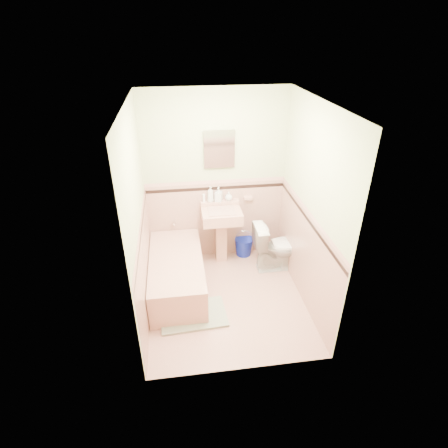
{
  "coord_description": "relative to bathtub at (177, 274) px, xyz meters",
  "views": [
    {
      "loc": [
        -0.54,
        -3.57,
        3.18
      ],
      "look_at": [
        0.0,
        0.25,
        1.0
      ],
      "focal_mm": 28.65,
      "sensor_mm": 36.0,
      "label": 1
    }
  ],
  "objects": [
    {
      "name": "bathtub",
      "position": [
        0.0,
        0.0,
        0.0
      ],
      "size": [
        0.7,
        1.5,
        0.45
      ],
      "primitive_type": "cube",
      "color": "tan",
      "rests_on": "floor"
    },
    {
      "name": "floor",
      "position": [
        0.63,
        -0.33,
        -0.23
      ],
      "size": [
        2.2,
        2.2,
        0.0
      ],
      "primitive_type": "plane",
      "color": "tan",
      "rests_on": "ground"
    },
    {
      "name": "wainscot_left",
      "position": [
        -0.36,
        -0.33,
        0.38
      ],
      "size": [
        0.0,
        2.2,
        2.2
      ],
      "primitive_type": "plane",
      "rotation": [
        1.57,
        0.0,
        1.57
      ],
      "color": "#CF9C8B",
      "rests_on": "ground"
    },
    {
      "name": "cap_back",
      "position": [
        0.63,
        0.75,
        0.99
      ],
      "size": [
        2.0,
        0.0,
        2.0
      ],
      "primitive_type": "plane",
      "rotation": [
        1.57,
        0.0,
        0.0
      ],
      "color": "tan",
      "rests_on": "ground"
    },
    {
      "name": "wall_front",
      "position": [
        0.63,
        -1.43,
        1.02
      ],
      "size": [
        2.5,
        0.0,
        2.5
      ],
      "primitive_type": "plane",
      "rotation": [
        -1.57,
        0.0,
        0.0
      ],
      "color": "#F1E8C4",
      "rests_on": "ground"
    },
    {
      "name": "accent_right",
      "position": [
        1.61,
        -0.33,
        0.89
      ],
      "size": [
        0.0,
        2.2,
        2.2
      ],
      "primitive_type": "plane",
      "rotation": [
        1.57,
        0.0,
        -1.57
      ],
      "color": "black",
      "rests_on": "ground"
    },
    {
      "name": "wall_right",
      "position": [
        1.63,
        -0.33,
        1.02
      ],
      "size": [
        0.0,
        2.5,
        2.5
      ],
      "primitive_type": "plane",
      "rotation": [
        1.57,
        0.0,
        -1.57
      ],
      "color": "#F1E8C4",
      "rests_on": "ground"
    },
    {
      "name": "medicine_cabinet",
      "position": [
        0.68,
        0.74,
        1.47
      ],
      "size": [
        0.35,
        0.04,
        0.44
      ],
      "primitive_type": "cube",
      "color": "white",
      "rests_on": "wall_back"
    },
    {
      "name": "tub_faucet",
      "position": [
        0.0,
        0.72,
        0.41
      ],
      "size": [
        0.04,
        0.12,
        0.04
      ],
      "primitive_type": "cylinder",
      "rotation": [
        1.57,
        0.0,
        0.0
      ],
      "color": "silver",
      "rests_on": "wall_back"
    },
    {
      "name": "toilet",
      "position": [
        1.47,
        0.27,
        0.14
      ],
      "size": [
        0.72,
        0.42,
        0.73
      ],
      "primitive_type": "imported",
      "rotation": [
        0.0,
        0.0,
        1.59
      ],
      "color": "white",
      "rests_on": "floor"
    },
    {
      "name": "shoe",
      "position": [
        0.24,
        -0.61,
        -0.16
      ],
      "size": [
        0.16,
        0.11,
        0.06
      ],
      "primitive_type": "cube",
      "rotation": [
        0.0,
        0.0,
        0.36
      ],
      "color": "#BF1E59",
      "rests_on": "bath_mat"
    },
    {
      "name": "sink",
      "position": [
        0.68,
        0.53,
        0.21
      ],
      "size": [
        0.56,
        0.48,
        0.88
      ],
      "primitive_type": null,
      "color": "tan",
      "rests_on": "floor"
    },
    {
      "name": "bath_mat",
      "position": [
        0.18,
        -0.58,
        -0.21
      ],
      "size": [
        0.83,
        0.58,
        0.03
      ],
      "primitive_type": "cube",
      "rotation": [
        0.0,
        0.0,
        0.06
      ],
      "color": "gray",
      "rests_on": "floor"
    },
    {
      "name": "cap_right",
      "position": [
        1.61,
        -0.33,
        1.0
      ],
      "size": [
        0.0,
        2.2,
        2.2
      ],
      "primitive_type": "plane",
      "rotation": [
        1.57,
        0.0,
        -1.57
      ],
      "color": "tan",
      "rests_on": "ground"
    },
    {
      "name": "bucket",
      "position": [
        1.05,
        0.68,
        -0.08
      ],
      "size": [
        0.36,
        0.36,
        0.28
      ],
      "primitive_type": null,
      "rotation": [
        0.0,
        0.0,
        -0.32
      ],
      "color": "#0D1C98",
      "rests_on": "floor"
    },
    {
      "name": "wainscot_back",
      "position": [
        0.63,
        0.76,
        0.38
      ],
      "size": [
        2.0,
        0.0,
        2.0
      ],
      "primitive_type": "plane",
      "rotation": [
        1.57,
        0.0,
        0.0
      ],
      "color": "#CF9C8B",
      "rests_on": "ground"
    },
    {
      "name": "accent_back",
      "position": [
        0.63,
        0.75,
        0.9
      ],
      "size": [
        2.0,
        0.0,
        2.0
      ],
      "primitive_type": "plane",
      "rotation": [
        1.57,
        0.0,
        0.0
      ],
      "color": "black",
      "rests_on": "ground"
    },
    {
      "name": "ceiling",
      "position": [
        0.63,
        -0.33,
        2.27
      ],
      "size": [
        2.2,
        2.2,
        0.0
      ],
      "primitive_type": "plane",
      "rotation": [
        3.14,
        0.0,
        0.0
      ],
      "color": "white",
      "rests_on": "ground"
    },
    {
      "name": "soap_bottle_mid",
      "position": [
        0.66,
        0.71,
        0.82
      ],
      "size": [
        0.12,
        0.13,
        0.21
      ],
      "primitive_type": "imported",
      "rotation": [
        0.0,
        0.0,
        -0.35
      ],
      "color": "#B2B2B2",
      "rests_on": "sink"
    },
    {
      "name": "cap_left",
      "position": [
        -0.35,
        -0.33,
        1.0
      ],
      "size": [
        0.0,
        2.2,
        2.2
      ],
      "primitive_type": "plane",
      "rotation": [
        1.57,
        0.0,
        1.57
      ],
      "color": "tan",
      "rests_on": "ground"
    },
    {
      "name": "wainscot_front",
      "position": [
        0.63,
        -1.42,
        0.38
      ],
      "size": [
        2.0,
        0.0,
        2.0
      ],
      "primitive_type": "plane",
      "rotation": [
        -1.57,
        0.0,
        0.0
      ],
      "color": "#CF9C8B",
      "rests_on": "ground"
    },
    {
      "name": "accent_front",
      "position": [
        0.63,
        -1.41,
        0.9
      ],
      "size": [
        2.0,
        0.0,
        2.0
      ],
      "primitive_type": "plane",
      "rotation": [
        -1.57,
        0.0,
        0.0
      ],
      "color": "black",
      "rests_on": "ground"
    },
    {
      "name": "tube",
      "position": [
        0.45,
        0.71,
        0.77
      ],
      "size": [
        0.04,
        0.04,
        0.12
      ],
      "primitive_type": "cylinder",
      "rotation": [
        0.0,
        0.0,
        0.0
      ],
      "color": "white",
      "rests_on": "sink"
    },
    {
      "name": "wainscot_right",
      "position": [
        1.62,
        -0.33,
        0.38
      ],
      "size": [
        0.0,
        2.2,
        2.2
      ],
      "primitive_type": "plane",
      "rotation": [
        1.57,
        0.0,
        -1.57
      ],
      "color": "#CF9C8B",
      "rests_on": "ground"
    },
    {
      "name": "sink_faucet",
      "position": [
        0.68,
        0.67,
        0.72
      ],
      "size": [
        0.02,
        0.02,
        0.1
      ],
      "primitive_type": "cylinder",
      "color": "silver",
      "rests_on": "sink"
    },
    {
      "name": "soap_bottle_left",
      "position": [
        0.55,
        0.71,
        0.83
      ],
      "size": [
        0.12,
        0.12,
        0.23
      ],
      "primitive_type": "imported",
      "rotation": [
        0.0,
        0.0,
        0.39
      ],
      "color": "#B2B2B2",
      "rests_on": "sink"
    },
    {
      "name": "soap_dish",
      "position": [
        1.1,
        0.73,
        0.72
      ],
      "size": [
        0.13,
        0.07,
        0.04
      ],
      "primitive_type": "cube",
      "color": "tan",
      "rests_on": "wall_back"
    },
    {
      "name": "wall_left",
      "position": [
        -0.37,
        -0.33,
        1.02
      ],
      "size": [
        0.0,
        2.5,
        2.5
      ],
      "primitive_type": "plane",
      "rotation": [
        1.57,
        0.0,
        1.57
      ],
      "color": "#F1E8C4",
      "rests_on": "ground"
    },
    {
      "name": "wall_back",
      "position": [
        0.63,
        0.77,
        1.02
      ],
      "size": [
        2.5,
        0.0,
        2.5
      ],
      "primitive_type": "plane",
      "rotation": [
        1.57,
        0.0,
        0.0
      ],
      "color": "#F1E8C4",
      "rests_on": "ground"
    },
    {
      "name": "accent_left",
      "position": [
        -0.35,
        -0.33,
        0.89
      ],
      "size": [
        0.0,
        2.2,
        2.2
      ],
      "primitive_type": "plane",
      "rotation": [
        1.57,
        0.0,
        1.57
      ],
      "color": "black",
      "rests_on": "ground"
    },
    {
      "name": "cap_front",
      "position": [
        0.63,
        -1.41,
        0.99
      ],
      "size": [
        2.0,
        0.0,
        2.0
      ],
      "primitive_type": "plane",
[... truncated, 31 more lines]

